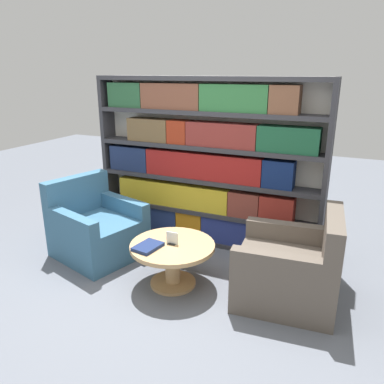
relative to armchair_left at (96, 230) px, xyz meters
The scene contains 7 objects.
ground_plane 1.10m from the armchair_left, 21.68° to the right, with size 14.00×14.00×0.00m, color slate.
bookshelf 1.45m from the armchair_left, 41.58° to the left, with size 2.74×0.30×1.96m.
armchair_left is the anchor object (origin of this frame).
armchair_right 2.18m from the armchair_left, ahead, with size 0.94×0.88×0.87m.
coffee_table 1.11m from the armchair_left, 11.44° to the right, with size 0.82×0.82×0.44m.
table_sign 1.13m from the armchair_left, 11.44° to the right, with size 0.12×0.06×0.12m.
stray_book 1.01m from the armchair_left, 22.88° to the right, with size 0.23×0.30×0.03m.
Camera 1 is at (1.61, -2.71, 2.02)m, focal length 35.00 mm.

